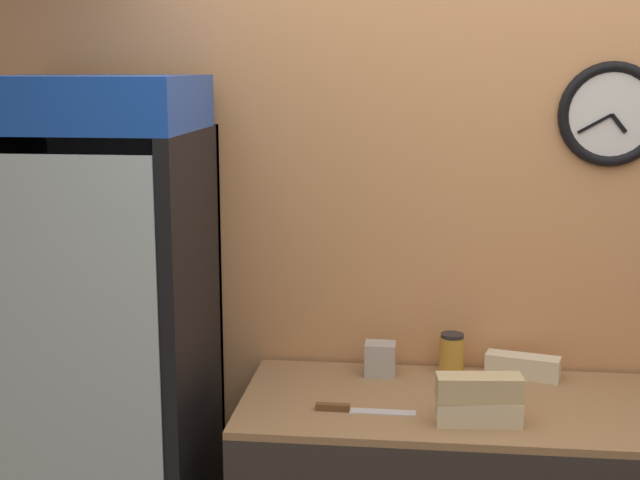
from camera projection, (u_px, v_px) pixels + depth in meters
The scene contains 8 objects.
wall_back at pixel (476, 250), 3.29m from camera, with size 5.20×0.09×2.70m.
beverage_cooler at pixel (110, 336), 3.16m from camera, with size 0.69×0.66×1.99m.
sandwich_stack_bottom at pixel (478, 412), 2.79m from camera, with size 0.27×0.11×0.08m.
sandwich_stack_middle at pixel (479, 388), 2.78m from camera, with size 0.27×0.12×0.08m.
sandwich_flat_left at pixel (523, 366), 3.21m from camera, with size 0.27×0.14×0.08m.
chefs_knife at pixel (351, 409), 2.90m from camera, with size 0.33×0.05×0.02m.
condiment_jar at pixel (452, 354), 3.24m from camera, with size 0.09×0.09×0.15m.
napkin_dispenser at pixel (380, 359), 3.24m from camera, with size 0.11×0.09×0.12m.
Camera 1 is at (-0.20, -1.97, 2.03)m, focal length 50.00 mm.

